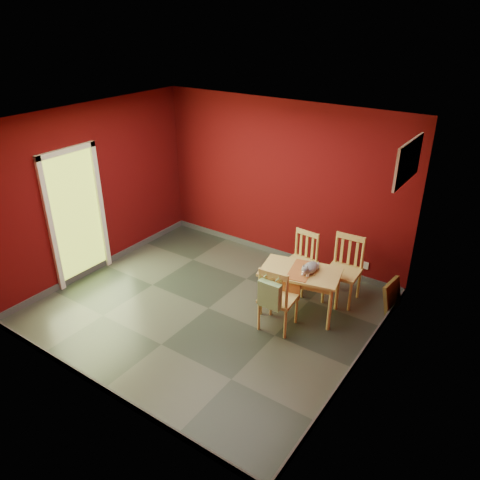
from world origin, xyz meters
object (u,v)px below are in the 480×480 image
Objects in this scene: chair_far_left at (301,260)px; cat at (310,266)px; chair_near at (277,297)px; tote_bag at (270,295)px; chair_far_right at (344,269)px; dining_table at (300,276)px; picture_frame at (392,296)px.

cat is at bearing -53.04° from chair_far_left.
chair_near reaches higher than tote_bag.
chair_far_left is 1.38m from tote_bag.
chair_far_left is at bearing 100.44° from tote_bag.
tote_bag is at bearing -86.01° from chair_near.
tote_bag reaches higher than cat.
chair_near is at bearing -110.45° from chair_far_right.
cat reaches higher than dining_table.
tote_bag is (0.02, -0.23, 0.17)m from chair_near.
cat is at bearing -140.80° from picture_frame.
chair_far_left is 1.41m from picture_frame.
cat is (-0.25, -0.63, 0.26)m from chair_far_right.
chair_near is (-0.07, -0.52, -0.10)m from dining_table.
cat is at bearing -111.88° from chair_far_right.
cat is at bearing 71.20° from chair_near.
chair_far_right is at bearing 5.69° from chair_far_left.
chair_near is 1.77m from picture_frame.
chair_far_left reaches higher than picture_frame.
cat is (0.12, 0.04, 0.18)m from dining_table.
chair_far_left is at bearing -171.01° from picture_frame.
tote_bag is at bearing -131.09° from cat.
tote_bag is (0.25, -1.34, 0.19)m from chair_far_left.
picture_frame is (0.70, 0.15, -0.29)m from chair_far_right.
picture_frame is (1.07, 0.82, -0.37)m from dining_table.
cat is (0.17, 0.78, 0.11)m from tote_bag.
dining_table is at bearing -119.22° from chair_far_right.
cat is 0.81× the size of picture_frame.
chair_far_left is 0.91× the size of chair_far_right.
chair_near reaches higher than cat.
dining_table is 0.77m from chair_far_right.
chair_far_right is 1.26m from chair_near.
cat is at bearing 77.48° from tote_bag.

